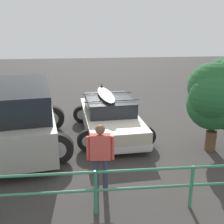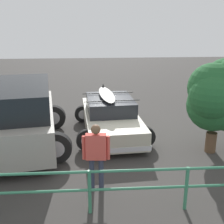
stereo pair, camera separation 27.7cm
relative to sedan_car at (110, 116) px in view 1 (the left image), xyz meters
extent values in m
cube|color=#383533|center=(-0.20, 0.30, -0.60)|extent=(44.00, 44.00, 0.02)
cube|color=#B7B29E|center=(0.00, 0.04, -0.12)|extent=(1.97, 4.17, 0.57)
cube|color=#23262B|center=(0.01, -0.12, 0.39)|extent=(1.63, 2.04, 0.46)
cube|color=silver|center=(-0.13, 2.03, -0.29)|extent=(1.76, 0.21, 0.14)
cube|color=silver|center=(0.12, -1.95, -0.29)|extent=(1.76, 0.21, 0.14)
cylinder|color=black|center=(-0.96, 1.25, -0.26)|extent=(0.65, 0.18, 0.65)
cylinder|color=#B7B7BC|center=(-0.96, 1.25, -0.26)|extent=(0.36, 0.19, 0.36)
cylinder|color=black|center=(0.79, 1.36, -0.26)|extent=(0.65, 0.18, 0.65)
cylinder|color=#B7B7BC|center=(0.79, 1.36, -0.26)|extent=(0.36, 0.19, 0.36)
cylinder|color=black|center=(-0.80, -1.27, -0.26)|extent=(0.65, 0.18, 0.65)
cylinder|color=#B7B7BC|center=(-0.80, -1.27, -0.26)|extent=(0.36, 0.19, 0.36)
cylinder|color=black|center=(0.95, -1.16, -0.26)|extent=(0.65, 0.18, 0.65)
cylinder|color=#B7B7BC|center=(0.95, -1.16, -0.26)|extent=(0.36, 0.19, 0.36)
cylinder|color=black|center=(-0.03, 0.42, 0.66)|extent=(1.80, 0.14, 0.03)
cylinder|color=black|center=(0.04, -0.66, 0.66)|extent=(1.80, 0.14, 0.03)
ellipsoid|color=white|center=(0.11, -0.24, 0.72)|extent=(0.64, 2.28, 0.09)
cone|color=black|center=(0.18, -1.14, 0.84)|extent=(0.10, 0.10, 0.14)
cube|color=#9E998E|center=(2.76, 0.90, 0.15)|extent=(2.49, 4.58, 0.92)
cube|color=black|center=(2.76, 0.90, 0.99)|extent=(2.20, 3.61, 0.75)
cylinder|color=black|center=(3.09, -1.36, 0.25)|extent=(0.79, 0.29, 0.77)
cylinder|color=black|center=(1.63, 2.06, -0.16)|extent=(0.86, 0.22, 0.86)
cylinder|color=#B7B7BC|center=(1.63, 2.06, -0.16)|extent=(0.47, 0.23, 0.47)
cylinder|color=black|center=(2.00, -0.53, -0.16)|extent=(0.86, 0.22, 0.86)
cylinder|color=#B7B7BC|center=(2.00, -0.53, -0.16)|extent=(0.47, 0.23, 0.47)
cylinder|color=#33384C|center=(0.47, 3.47, -0.20)|extent=(0.11, 0.11, 0.78)
cylinder|color=#33384C|center=(0.68, 3.46, -0.20)|extent=(0.11, 0.11, 0.78)
cube|color=#DB4C42|center=(0.58, 3.47, 0.48)|extent=(0.47, 0.22, 0.58)
sphere|color=brown|center=(0.58, 3.47, 0.89)|extent=(0.21, 0.21, 0.21)
cylinder|color=#DB4C42|center=(0.31, 3.49, 0.46)|extent=(0.08, 0.08, 0.55)
cylinder|color=#DB4C42|center=(0.84, 3.44, 0.46)|extent=(0.08, 0.08, 0.55)
cylinder|color=#387F5B|center=(-1.20, 4.32, -0.11)|extent=(0.07, 0.07, 0.95)
cylinder|color=#387F5B|center=(0.73, 4.29, -0.11)|extent=(0.07, 0.07, 0.95)
cylinder|color=#387F5B|center=(-0.23, 4.31, 0.34)|extent=(9.65, 0.22, 0.06)
cylinder|color=#387F5B|center=(-0.23, 4.31, -0.06)|extent=(9.65, 0.22, 0.06)
cylinder|color=brown|center=(-2.83, 1.75, -0.29)|extent=(0.31, 0.31, 0.60)
sphere|color=#235B2D|center=(-2.68, 1.77, 1.37)|extent=(1.35, 1.35, 1.35)
sphere|color=#235B2D|center=(-2.59, 2.03, 1.18)|extent=(1.26, 1.26, 1.26)
sphere|color=#235B2D|center=(-2.80, 1.68, 0.83)|extent=(1.49, 1.49, 1.49)
sphere|color=#235B2D|center=(-2.79, 1.64, 1.04)|extent=(1.29, 1.29, 1.29)
camera|label=1|loc=(0.96, 9.04, 3.06)|focal=45.00mm
camera|label=2|loc=(0.68, 9.07, 3.06)|focal=45.00mm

